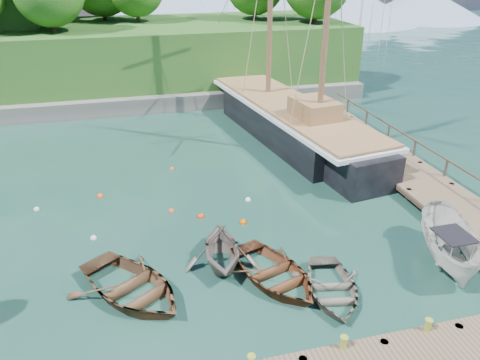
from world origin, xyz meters
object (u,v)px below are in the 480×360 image
Objects in this scene: rowboat_2 at (274,281)px; rowboat_1 at (222,264)px; rowboat_3 at (331,294)px; rowboat_0 at (133,295)px; schooner at (290,124)px; cabin_boat_white at (447,264)px.

rowboat_1 is at bearing 119.53° from rowboat_2.
rowboat_1 is 0.93× the size of rowboat_3.
schooner is (11.58, 14.39, 1.03)m from rowboat_0.
cabin_boat_white is at bearing -93.50° from schooner.
rowboat_1 is at bearing -18.22° from rowboat_0.
schooner reaches higher than rowboat_0.
rowboat_0 is 1.29× the size of rowboat_3.
rowboat_1 is 2.39m from rowboat_2.
cabin_boat_white is at bearing 17.85° from rowboat_3.
rowboat_0 is 5.52m from rowboat_2.
rowboat_0 is at bearing 177.77° from rowboat_3.
rowboat_0 is 1.10× the size of rowboat_2.
rowboat_0 is at bearing -156.15° from rowboat_1.
cabin_boat_white is (7.42, -0.75, 0.00)m from rowboat_2.
schooner is (7.86, 13.31, 1.03)m from rowboat_1.
schooner is at bearing 49.05° from rowboat_2.
rowboat_1 is at bearing -128.97° from schooner.
rowboat_1 is 4.68m from rowboat_3.
cabin_boat_white reaches higher than rowboat_3.
rowboat_0 is 12.98m from cabin_boat_white.
rowboat_2 is (1.78, -1.59, 0.00)m from rowboat_1.
rowboat_3 is at bearing -48.51° from rowboat_0.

